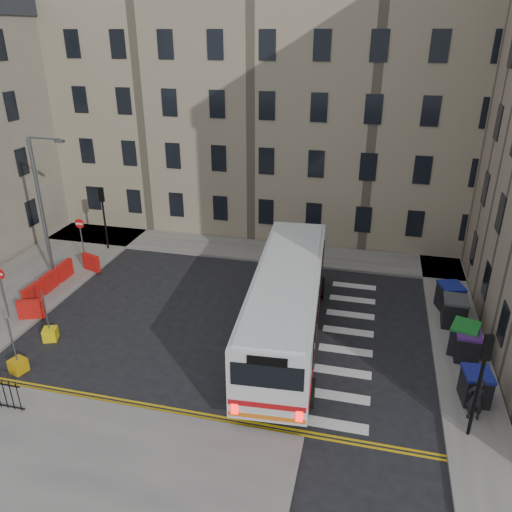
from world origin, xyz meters
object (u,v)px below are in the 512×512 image
at_px(bollard_yellow, 50,334).
at_px(bus, 287,301).
at_px(streetlamp, 41,208).
at_px(wheelie_bin_b, 467,345).
at_px(wheelie_bin_d, 454,311).
at_px(bollard_chevron, 18,366).
at_px(wheelie_bin_e, 450,297).
at_px(wheelie_bin_c, 464,338).
at_px(pedestrian, 476,399).
at_px(wheelie_bin_a, 476,386).

bearing_deg(bollard_yellow, bus, 14.57).
relative_size(streetlamp, wheelie_bin_b, 6.34).
xyz_separation_m(wheelie_bin_d, bollard_chevron, (-18.16, -8.00, -0.57)).
distance_m(wheelie_bin_e, bollard_yellow, 19.56).
relative_size(wheelie_bin_d, wheelie_bin_e, 0.94).
height_order(wheelie_bin_c, bollard_yellow, wheelie_bin_c).
relative_size(wheelie_bin_d, pedestrian, 0.80).
bearing_deg(wheelie_bin_b, wheelie_bin_e, 95.85).
height_order(wheelie_bin_c, pedestrian, pedestrian).
bearing_deg(streetlamp, bus, -11.23).
bearing_deg(bollard_chevron, pedestrian, 4.30).
bearing_deg(wheelie_bin_d, wheelie_bin_c, -83.78).
height_order(pedestrian, bollard_chevron, pedestrian).
height_order(wheelie_bin_e, bollard_yellow, wheelie_bin_e).
xyz_separation_m(streetlamp, pedestrian, (21.85, -6.63, -3.30)).
relative_size(bus, wheelie_bin_e, 8.40).
bearing_deg(wheelie_bin_c, wheelie_bin_b, -61.80).
bearing_deg(bollard_yellow, wheelie_bin_a, 0.05).
xyz_separation_m(wheelie_bin_b, wheelie_bin_c, (-0.08, 0.45, 0.05)).
height_order(wheelie_bin_b, bollard_chevron, wheelie_bin_b).
bearing_deg(bus, bollard_yellow, -169.62).
height_order(wheelie_bin_b, wheelie_bin_e, wheelie_bin_e).
bearing_deg(wheelie_bin_e, bollard_yellow, -175.72).
relative_size(wheelie_bin_b, wheelie_bin_e, 0.85).
distance_m(wheelie_bin_c, pedestrian, 4.34).
bearing_deg(pedestrian, wheelie_bin_b, -96.34).
bearing_deg(streetlamp, pedestrian, -16.89).
bearing_deg(wheelie_bin_c, bus, -158.28).
relative_size(bus, wheelie_bin_a, 9.85).
distance_m(wheelie_bin_d, bollard_yellow, 19.12).
height_order(bus, wheelie_bin_b, bus).
bearing_deg(wheelie_bin_b, bus, -177.30).
xyz_separation_m(streetlamp, wheelie_bin_d, (21.86, 0.00, -3.47)).
height_order(pedestrian, bollard_yellow, pedestrian).
bearing_deg(pedestrian, wheelie_bin_a, -102.40).
relative_size(wheelie_bin_a, wheelie_bin_e, 0.85).
relative_size(wheelie_bin_a, wheelie_bin_d, 0.91).
height_order(bus, wheelie_bin_a, bus).
distance_m(pedestrian, bollard_chevron, 18.21).
height_order(streetlamp, wheelie_bin_b, streetlamp).
bearing_deg(streetlamp, bollard_yellow, -57.26).
height_order(streetlamp, wheelie_bin_d, streetlamp).
xyz_separation_m(wheelie_bin_a, bollard_yellow, (-18.45, -0.02, -0.50)).
distance_m(bus, wheelie_bin_d, 8.25).
relative_size(streetlamp, pedestrian, 4.57).
xyz_separation_m(wheelie_bin_b, bollard_chevron, (-18.38, -5.25, -0.50)).
distance_m(wheelie_bin_b, bollard_yellow, 18.72).
bearing_deg(wheelie_bin_a, wheelie_bin_b, 82.74).
distance_m(streetlamp, wheelie_bin_a, 23.00).
xyz_separation_m(wheelie_bin_c, pedestrian, (-0.15, -4.33, 0.19)).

